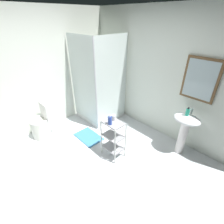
# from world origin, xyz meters

# --- Properties ---
(ground_plane) EXTENTS (4.20, 4.20, 0.02)m
(ground_plane) POSITION_xyz_m (0.00, 0.00, -0.01)
(ground_plane) COLOR silver
(wall_back) EXTENTS (4.20, 0.14, 2.50)m
(wall_back) POSITION_xyz_m (0.01, 1.85, 1.25)
(wall_back) COLOR white
(wall_back) RESTS_ON ground_plane
(wall_left) EXTENTS (0.10, 4.20, 2.50)m
(wall_left) POSITION_xyz_m (-1.85, 0.00, 1.25)
(wall_left) COLOR white
(wall_left) RESTS_ON ground_plane
(shower_stall) EXTENTS (0.92, 0.92, 2.00)m
(shower_stall) POSITION_xyz_m (-1.20, 1.18, 0.46)
(shower_stall) COLOR white
(shower_stall) RESTS_ON ground_plane
(pedestal_sink) EXTENTS (0.46, 0.37, 0.81)m
(pedestal_sink) POSITION_xyz_m (0.81, 1.52, 0.58)
(pedestal_sink) COLOR white
(pedestal_sink) RESTS_ON ground_plane
(sink_faucet) EXTENTS (0.03, 0.03, 0.10)m
(sink_faucet) POSITION_xyz_m (0.81, 1.64, 0.86)
(sink_faucet) COLOR silver
(sink_faucet) RESTS_ON pedestal_sink
(toilet) EXTENTS (0.37, 0.49, 0.76)m
(toilet) POSITION_xyz_m (-1.48, -0.17, 0.31)
(toilet) COLOR white
(toilet) RESTS_ON ground_plane
(storage_cart) EXTENTS (0.38, 0.28, 0.74)m
(storage_cart) POSITION_xyz_m (-0.01, 0.53, 0.44)
(storage_cart) COLOR silver
(storage_cart) RESTS_ON ground_plane
(hand_soap_bottle) EXTENTS (0.06, 0.06, 0.16)m
(hand_soap_bottle) POSITION_xyz_m (0.78, 1.53, 0.88)
(hand_soap_bottle) COLOR #2DBC99
(hand_soap_bottle) RESTS_ON pedestal_sink
(shampoo_bottle_blue) EXTENTS (0.07, 0.07, 0.18)m
(shampoo_bottle_blue) POSITION_xyz_m (-0.01, 0.45, 0.82)
(shampoo_bottle_blue) COLOR #3250B6
(shampoo_bottle_blue) RESTS_ON storage_cart
(rinse_cup) EXTENTS (0.08, 0.08, 0.09)m
(rinse_cup) POSITION_xyz_m (-0.07, 0.58, 0.79)
(rinse_cup) COLOR silver
(rinse_cup) RESTS_ON storage_cart
(bath_mat) EXTENTS (0.60, 0.40, 0.02)m
(bath_mat) POSITION_xyz_m (-0.76, 0.49, 0.01)
(bath_mat) COLOR teal
(bath_mat) RESTS_ON ground_plane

